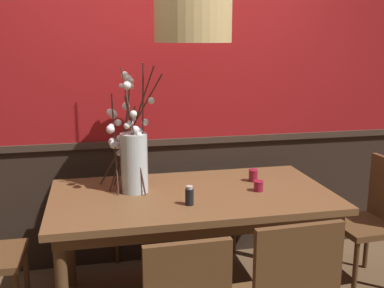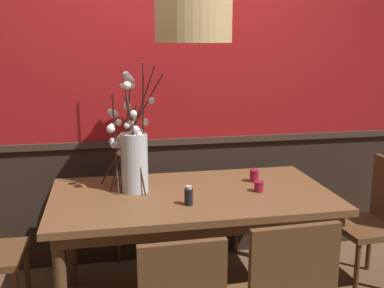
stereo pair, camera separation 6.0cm
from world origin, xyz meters
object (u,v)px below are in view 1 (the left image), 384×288
object	(u,v)px
vase_with_blossoms	(132,157)
condiment_bottle	(189,196)
chair_far_side_right	(206,186)
candle_holder_nearer_edge	(258,186)
chair_far_side_left	(135,189)
pendant_lamp	(193,19)
chair_head_east_end	(374,216)
dining_table	(192,205)
candle_holder_nearer_center	(253,175)

from	to	relation	value
vase_with_blossoms	condiment_bottle	world-z (taller)	vase_with_blossoms
chair_far_side_right	candle_holder_nearer_edge	size ratio (longest dim) A/B	13.17
chair_far_side_left	vase_with_blossoms	bearing A→B (deg)	-95.53
candle_holder_nearer_edge	pendant_lamp	world-z (taller)	pendant_lamp
chair_head_east_end	pendant_lamp	xyz separation A→B (m)	(-1.32, 0.08, 1.36)
dining_table	condiment_bottle	size ratio (longest dim) A/B	15.24
chair_far_side_right	dining_table	bearing A→B (deg)	-109.65
chair_far_side_right	condiment_bottle	distance (m)	1.22
chair_far_side_right	candle_holder_nearer_edge	world-z (taller)	chair_far_side_right
chair_head_east_end	chair_far_side_right	distance (m)	1.36
vase_with_blossoms	condiment_bottle	size ratio (longest dim) A/B	7.06
chair_head_east_end	condiment_bottle	size ratio (longest dim) A/B	7.78
chair_far_side_left	condiment_bottle	size ratio (longest dim) A/B	8.06
candle_holder_nearer_edge	pendant_lamp	distance (m)	1.14
chair_far_side_left	condiment_bottle	bearing A→B (deg)	-78.31
vase_with_blossoms	pendant_lamp	xyz separation A→B (m)	(0.39, -0.06, 0.86)
condiment_bottle	chair_head_east_end	bearing A→B (deg)	8.33
vase_with_blossoms	candle_holder_nearer_edge	world-z (taller)	vase_with_blossoms
candle_holder_nearer_edge	candle_holder_nearer_center	bearing A→B (deg)	79.51
dining_table	chair_far_side_left	world-z (taller)	chair_far_side_left
chair_far_side_left	candle_holder_nearer_edge	world-z (taller)	chair_far_side_left
chair_far_side_right	condiment_bottle	size ratio (longest dim) A/B	7.80
chair_head_east_end	pendant_lamp	bearing A→B (deg)	176.71
dining_table	chair_head_east_end	world-z (taller)	chair_head_east_end
chair_head_east_end	candle_holder_nearer_edge	world-z (taller)	chair_head_east_end
dining_table	pendant_lamp	bearing A→B (deg)	72.76
chair_far_side_right	candle_holder_nearer_center	xyz separation A→B (m)	(0.15, -0.75, 0.31)
dining_table	chair_far_side_left	distance (m)	0.96
chair_head_east_end	condiment_bottle	world-z (taller)	chair_head_east_end
chair_far_side_left	vase_with_blossoms	distance (m)	0.91
chair_far_side_left	vase_with_blossoms	size ratio (longest dim) A/B	1.14
chair_far_side_left	candle_holder_nearer_edge	bearing A→B (deg)	-52.78
dining_table	candle_holder_nearer_center	world-z (taller)	candle_holder_nearer_center
chair_far_side_left	chair_far_side_right	distance (m)	0.61
dining_table	candle_holder_nearer_edge	size ratio (longest dim) A/B	25.74
chair_far_side_left	candle_holder_nearer_center	size ratio (longest dim) A/B	11.11
vase_with_blossoms	chair_head_east_end	bearing A→B (deg)	-4.47
chair_head_east_end	candle_holder_nearer_edge	xyz separation A→B (m)	(-0.90, -0.05, 0.30)
candle_holder_nearer_edge	chair_head_east_end	bearing A→B (deg)	3.01
vase_with_blossoms	chair_far_side_left	bearing A→B (deg)	84.47
chair_head_east_end	chair_far_side_left	bearing A→B (deg)	150.87
dining_table	candle_holder_nearer_center	distance (m)	0.51
chair_far_side_left	vase_with_blossoms	world-z (taller)	vase_with_blossoms
chair_head_east_end	vase_with_blossoms	world-z (taller)	vase_with_blossoms
dining_table	candle_holder_nearer_center	xyz separation A→B (m)	(0.47, 0.15, 0.13)
vase_with_blossoms	candle_holder_nearer_center	world-z (taller)	vase_with_blossoms
condiment_bottle	pendant_lamp	size ratio (longest dim) A/B	0.13
chair_far_side_left	condiment_bottle	distance (m)	1.18
chair_head_east_end	candle_holder_nearer_center	world-z (taller)	chair_head_east_end
chair_far_side_right	candle_holder_nearer_center	bearing A→B (deg)	-78.65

